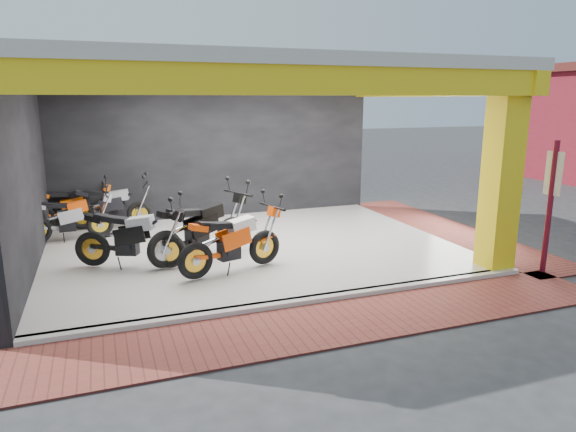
% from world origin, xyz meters
% --- Properties ---
extents(ground, '(80.00, 80.00, 0.00)m').
position_xyz_m(ground, '(0.00, 0.00, 0.00)').
color(ground, '#2D2D30').
rests_on(ground, ground).
extents(showroom_floor, '(8.00, 6.00, 0.10)m').
position_xyz_m(showroom_floor, '(0.00, 2.00, 0.05)').
color(showroom_floor, silver).
rests_on(showroom_floor, ground).
extents(showroom_ceiling, '(8.40, 6.40, 0.20)m').
position_xyz_m(showroom_ceiling, '(0.00, 2.00, 3.60)').
color(showroom_ceiling, beige).
rests_on(showroom_ceiling, corner_column).
extents(back_wall, '(8.20, 0.20, 3.50)m').
position_xyz_m(back_wall, '(0.00, 5.10, 1.75)').
color(back_wall, black).
rests_on(back_wall, ground).
extents(left_wall, '(0.20, 6.20, 3.50)m').
position_xyz_m(left_wall, '(-4.10, 2.00, 1.75)').
color(left_wall, black).
rests_on(left_wall, ground).
extents(corner_column, '(0.50, 0.50, 3.50)m').
position_xyz_m(corner_column, '(3.75, -0.75, 1.75)').
color(corner_column, yellow).
rests_on(corner_column, ground).
extents(header_beam_front, '(8.40, 0.30, 0.40)m').
position_xyz_m(header_beam_front, '(0.00, -1.00, 3.30)').
color(header_beam_front, yellow).
rests_on(header_beam_front, corner_column).
extents(header_beam_right, '(0.30, 6.40, 0.40)m').
position_xyz_m(header_beam_right, '(4.00, 2.00, 3.30)').
color(header_beam_right, yellow).
rests_on(header_beam_right, corner_column).
extents(floor_kerb, '(8.00, 0.20, 0.10)m').
position_xyz_m(floor_kerb, '(0.00, -1.02, 0.05)').
color(floor_kerb, silver).
rests_on(floor_kerb, ground).
extents(paver_front, '(9.00, 1.40, 0.03)m').
position_xyz_m(paver_front, '(0.00, -1.80, 0.01)').
color(paver_front, maroon).
rests_on(paver_front, ground).
extents(paver_right, '(1.40, 7.00, 0.03)m').
position_xyz_m(paver_right, '(4.80, 2.00, 0.01)').
color(paver_right, maroon).
rests_on(paver_right, ground).
extents(signpost, '(0.09, 0.33, 2.37)m').
position_xyz_m(signpost, '(4.49, -1.16, 1.30)').
color(signpost, maroon).
rests_on(signpost, ground).
extents(moto_hero, '(2.23, 1.31, 1.28)m').
position_xyz_m(moto_hero, '(-0.14, 0.70, 0.74)').
color(moto_hero, '#FF4C0A').
rests_on(moto_hero, showroom_floor).
extents(moto_row_a, '(2.26, 1.59, 1.30)m').
position_xyz_m(moto_row_a, '(-1.80, 1.09, 0.75)').
color(moto_row_a, black).
rests_on(moto_row_a, showroom_floor).
extents(moto_row_b, '(2.43, 1.69, 1.39)m').
position_xyz_m(moto_row_b, '(-0.51, 1.70, 0.80)').
color(moto_row_b, black).
rests_on(moto_row_b, showroom_floor).
extents(moto_row_c, '(1.93, 0.84, 1.15)m').
position_xyz_m(moto_row_c, '(-2.91, 3.72, 0.68)').
color(moto_row_c, '#A8AAB0').
rests_on(moto_row_c, showroom_floor).
extents(moto_row_d, '(2.01, 0.94, 1.18)m').
position_xyz_m(moto_row_d, '(-2.91, 4.96, 0.69)').
color(moto_row_d, '#ED5709').
rests_on(moto_row_d, showroom_floor).
extents(moto_row_e, '(2.11, 1.10, 1.22)m').
position_xyz_m(moto_row_e, '(-2.03, 4.37, 0.71)').
color(moto_row_e, black).
rests_on(moto_row_e, showroom_floor).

